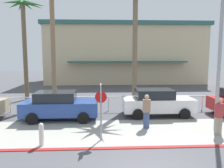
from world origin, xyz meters
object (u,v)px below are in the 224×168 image
palm_tree_1 (24,24)px  bollard_0 (41,134)px  palm_tree_2 (52,10)px  stop_sign_bike_lane (101,104)px  streetlight_curb (223,46)px  pedestrian_0 (146,113)px  car_blue_1 (59,105)px  palm_tree_3 (135,16)px  car_white_2 (157,102)px  pedestrian_1 (219,118)px

palm_tree_1 → bollard_0: bearing=-70.0°
palm_tree_2 → stop_sign_bike_lane: bearing=-66.0°
streetlight_curb → palm_tree_1: bearing=144.9°
streetlight_curb → pedestrian_0: 5.04m
stop_sign_bike_lane → car_blue_1: size_ratio=0.58×
car_blue_1 → palm_tree_3: bearing=34.9°
bollard_0 → pedestrian_0: pedestrian_0 is taller
streetlight_curb → car_white_2: size_ratio=1.70×
palm_tree_3 → pedestrian_0: palm_tree_3 is taller
palm_tree_2 → pedestrian_0: bearing=-47.5°
palm_tree_1 → car_blue_1: 9.36m
palm_tree_2 → pedestrian_0: palm_tree_2 is taller
streetlight_curb → pedestrian_1: bearing=-117.0°
bollard_0 → streetlight_curb: bearing=11.5°
palm_tree_2 → car_white_2: size_ratio=2.26×
palm_tree_1 → palm_tree_2: size_ratio=0.84×
palm_tree_2 → palm_tree_3: 6.33m
palm_tree_2 → pedestrian_1: bearing=-39.7°
palm_tree_2 → car_blue_1: bearing=-75.9°
car_blue_1 → car_white_2: size_ratio=1.00×
streetlight_curb → palm_tree_3: bearing=121.8°
stop_sign_bike_lane → palm_tree_3: size_ratio=0.29×
streetlight_curb → car_blue_1: 9.41m
stop_sign_bike_lane → car_white_2: size_ratio=0.58×
palm_tree_3 → car_blue_1: bearing=-145.1°
stop_sign_bike_lane → palm_tree_1: bearing=122.5°
bollard_0 → palm_tree_2: size_ratio=0.10×
bollard_0 → palm_tree_1: (-3.79, 10.42, 5.89)m
palm_tree_1 → palm_tree_3: bearing=-18.8°
palm_tree_2 → car_white_2: 10.45m
bollard_0 → car_white_2: 7.61m
palm_tree_2 → pedestrian_1: size_ratio=5.55×
car_blue_1 → pedestrian_0: size_ratio=2.45×
car_blue_1 → stop_sign_bike_lane: bearing=-54.4°
stop_sign_bike_lane → pedestrian_0: 2.99m
palm_tree_1 → car_white_2: size_ratio=1.90×
palm_tree_1 → pedestrian_1: size_ratio=4.66×
stop_sign_bike_lane → palm_tree_2: size_ratio=0.26×
bollard_0 → palm_tree_1: palm_tree_1 is taller
stop_sign_bike_lane → car_blue_1: 4.28m
stop_sign_bike_lane → car_blue_1: (-2.45, 3.42, -0.81)m
palm_tree_1 → pedestrian_1: 16.23m
palm_tree_2 → pedestrian_0: size_ratio=5.55×
bollard_0 → pedestrian_1: 8.23m
pedestrian_0 → car_white_2: bearing=64.5°
bollard_0 → streetlight_curb: (8.57, 1.74, 3.76)m
streetlight_curb → palm_tree_2: 12.27m
bollard_0 → pedestrian_1: (8.16, 0.95, 0.32)m
palm_tree_3 → pedestrian_0: size_ratio=4.88×
streetlight_curb → car_white_2: 5.08m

